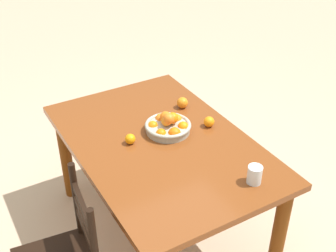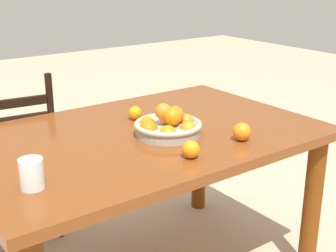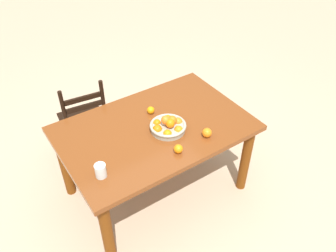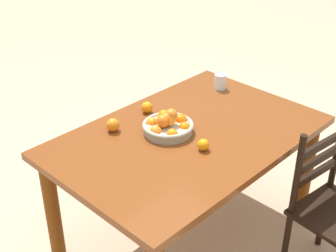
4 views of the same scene
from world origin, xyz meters
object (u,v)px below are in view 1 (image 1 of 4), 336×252
at_px(orange_loose_2, 130,139).
at_px(drinking_glass, 255,175).
at_px(dining_table, 160,156).
at_px(orange_loose_0, 209,122).
at_px(orange_loose_1, 182,103).
at_px(fruit_bowl, 168,125).

bearing_deg(orange_loose_2, drinking_glass, -147.83).
relative_size(dining_table, orange_loose_0, 22.26).
bearing_deg(drinking_glass, dining_table, 22.55).
height_order(dining_table, orange_loose_0, orange_loose_0).
bearing_deg(orange_loose_2, dining_table, -112.20).
height_order(dining_table, drinking_glass, drinking_glass).
distance_m(dining_table, orange_loose_1, 0.45).
relative_size(orange_loose_0, orange_loose_1, 0.90).
xyz_separation_m(dining_table, fruit_bowl, (0.07, -0.09, 0.16)).
bearing_deg(dining_table, fruit_bowl, -54.87).
height_order(fruit_bowl, orange_loose_0, fruit_bowl).
bearing_deg(fruit_bowl, orange_loose_1, -48.35).
height_order(orange_loose_1, orange_loose_2, orange_loose_1).
distance_m(orange_loose_0, drinking_glass, 0.58).
height_order(orange_loose_0, orange_loose_2, orange_loose_0).
bearing_deg(drinking_glass, orange_loose_1, -5.52).
bearing_deg(orange_loose_0, orange_loose_1, 4.37).
bearing_deg(fruit_bowl, orange_loose_0, -107.57).
xyz_separation_m(fruit_bowl, drinking_glass, (-0.65, -0.15, 0.01)).
bearing_deg(orange_loose_1, orange_loose_2, 112.39).
xyz_separation_m(orange_loose_0, drinking_glass, (-0.57, 0.10, 0.02)).
relative_size(fruit_bowl, orange_loose_2, 4.60).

